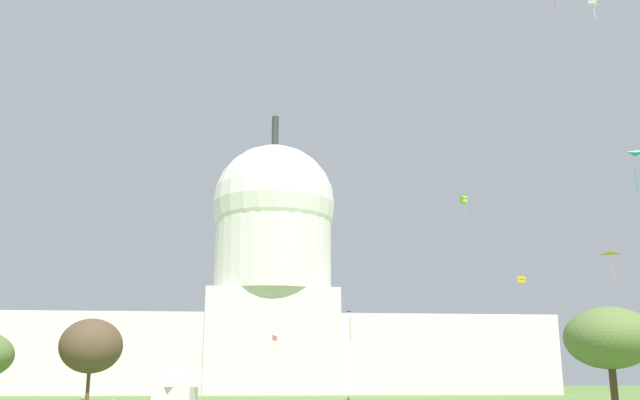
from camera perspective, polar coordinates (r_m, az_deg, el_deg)
The scene contains 12 objects.
capitol_building at distance 180.49m, azimuth -3.83°, elevation -7.93°, with size 137.72×31.54×71.78m.
event_tent at distance 81.49m, azimuth -11.49°, elevation -14.59°, with size 4.88×5.44×5.02m.
tree_west_mid at distance 122.28m, azimuth -17.88°, elevation -11.07°, with size 11.57×10.97×13.04m.
tree_east_far at distance 93.53m, azimuth 22.16°, elevation -10.21°, with size 13.91×13.70×12.00m.
kite_yellow_low at distance 78.06m, azimuth 15.87°, elevation -6.16°, with size 0.95×0.94×0.71m.
kite_turquoise_mid at distance 62.70m, azimuth 23.99°, elevation 2.77°, with size 1.26×1.02×2.75m.
kite_lime_mid at distance 86.18m, azimuth 11.42°, elevation 0.04°, with size 0.86×0.85×1.96m.
kite_white_high at distance 102.02m, azimuth 21.00°, elevation 14.64°, with size 1.32×1.32×3.12m.
kite_black_low at distance 106.11m, azimuth 2.53°, elevation -9.30°, with size 1.00×1.32×4.20m.
kite_cyan_high at distance 167.45m, azimuth 5.71°, elevation 2.65°, with size 0.86×1.51×3.44m.
kite_pink_low at distance 153.37m, azimuth -3.66°, elevation -10.97°, with size 1.27×1.29×4.36m.
kite_gold_low at distance 81.82m, azimuth 22.28°, elevation -4.16°, with size 1.80×1.26×2.99m.
Camera 1 is at (-2.82, -26.67, 3.39)m, focal length 39.92 mm.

